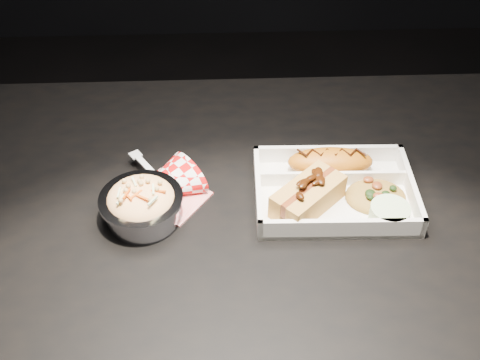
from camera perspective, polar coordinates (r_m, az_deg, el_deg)
name	(u,v)px	position (r m, az deg, el deg)	size (l,w,h in m)	color
dining_table	(252,256)	(1.00, 1.18, -7.26)	(1.20, 0.80, 0.75)	black
food_tray	(333,193)	(0.97, 8.86, -1.22)	(0.25, 0.19, 0.04)	white
fried_pastry	(330,162)	(1.00, 8.55, 1.73)	(0.14, 0.06, 0.04)	#BB6512
hotdog	(308,194)	(0.93, 6.48, -1.36)	(0.13, 0.13, 0.06)	#C48F43
fried_rice_mound	(377,191)	(0.97, 12.83, -1.07)	(0.10, 0.08, 0.03)	#A87B30
cupcake_liner	(389,214)	(0.94, 13.97, -3.19)	(0.06, 0.06, 0.03)	beige
foil_coleslaw_cup	(141,203)	(0.92, -9.32, -2.17)	(0.13, 0.13, 0.07)	silver
napkin_fork	(163,185)	(0.97, -7.31, -0.52)	(0.15, 0.17, 0.10)	red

